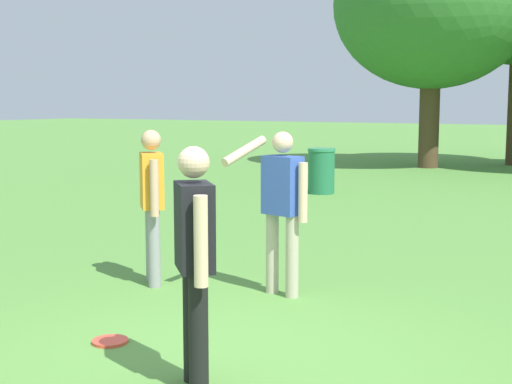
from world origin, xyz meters
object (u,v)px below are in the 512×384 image
at_px(person_bystander, 281,200).
at_px(person_catcher, 152,196).
at_px(person_thrower, 195,251).
at_px(tree_tall_left, 433,5).
at_px(frisbee, 110,341).
at_px(trash_can_further_along, 321,171).

bearing_deg(person_bystander, person_catcher, -168.12).
bearing_deg(person_thrower, person_bystander, 104.26).
bearing_deg(person_catcher, person_thrower, -46.11).
relative_size(person_catcher, tree_tall_left, 0.23).
bearing_deg(frisbee, person_bystander, 75.05).
xyz_separation_m(person_catcher, tree_tall_left, (-1.45, 14.91, 3.78)).
distance_m(trash_can_further_along, tree_tall_left, 8.27).
distance_m(person_catcher, frisbee, 2.09).
xyz_separation_m(person_thrower, person_bystander, (-0.60, 2.35, 0.02)).
distance_m(person_bystander, tree_tall_left, 15.36).
bearing_deg(person_thrower, frisbee, 160.27).
distance_m(person_bystander, frisbee, 2.23).
height_order(person_catcher, trash_can_further_along, person_catcher).
bearing_deg(frisbee, tree_tall_left, 97.96).
bearing_deg(person_catcher, tree_tall_left, 95.57).
height_order(person_bystander, trash_can_further_along, person_bystander).
bearing_deg(person_catcher, trash_can_further_along, 101.93).
bearing_deg(person_thrower, person_catcher, 133.89).
height_order(person_thrower, person_catcher, same).
bearing_deg(frisbee, person_thrower, -19.73).
height_order(person_catcher, frisbee, person_catcher).
bearing_deg(person_catcher, person_bystander, 11.88).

